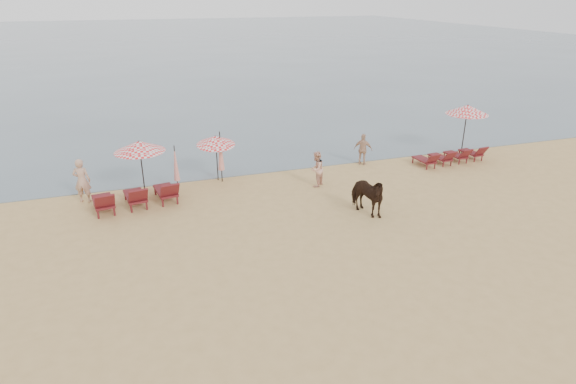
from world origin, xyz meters
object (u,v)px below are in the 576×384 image
object	(u,v)px
lounger_cluster_right	(451,156)
umbrella_open_left_a	(139,146)
umbrella_open_right	(467,110)
beachgoer_left	(82,181)
lounger_cluster_left	(136,196)
umbrella_open_left_b	(216,140)
umbrella_closed_left	(176,163)
cow	(366,195)
beachgoer_right_a	(316,169)
umbrella_closed_right	(221,151)
beachgoer_right_b	(363,149)

from	to	relation	value
lounger_cluster_right	umbrella_open_left_a	size ratio (longest dim) A/B	1.54
umbrella_open_right	beachgoer_left	size ratio (longest dim) A/B	1.42
umbrella_open_right	beachgoer_left	world-z (taller)	umbrella_open_right
lounger_cluster_left	umbrella_open_left_b	size ratio (longest dim) A/B	1.56
umbrella_closed_left	cow	xyz separation A→B (m)	(6.49, -4.57, -0.46)
lounger_cluster_left	cow	world-z (taller)	cow
umbrella_open_right	beachgoer_right_a	world-z (taller)	umbrella_open_right
lounger_cluster_left	umbrella_open_right	xyz separation A→B (m)	(16.38, 1.71, 1.84)
lounger_cluster_right	umbrella_closed_right	world-z (taller)	umbrella_closed_right
lounger_cluster_right	umbrella_open_right	xyz separation A→B (m)	(1.50, 1.13, 1.94)
umbrella_closed_right	beachgoer_right_b	xyz separation A→B (m)	(6.96, 0.09, -0.64)
umbrella_open_left_a	beachgoer_left	world-z (taller)	umbrella_open_left_a
lounger_cluster_right	umbrella_open_right	bearing A→B (deg)	32.42
umbrella_open_left_b	beachgoer_left	bearing A→B (deg)	-148.20
lounger_cluster_left	umbrella_open_left_b	bearing A→B (deg)	19.94
umbrella_open_right	beachgoer_right_b	world-z (taller)	umbrella_open_right
umbrella_open_left_b	umbrella_closed_left	bearing A→B (deg)	-133.65
umbrella_closed_left	umbrella_closed_right	xyz separation A→B (m)	(2.00, 0.51, 0.17)
umbrella_closed_left	cow	distance (m)	7.95
umbrella_open_left_a	beachgoer_left	xyz separation A→B (m)	(-2.33, -0.06, -1.17)
lounger_cluster_left	umbrella_open_right	world-z (taller)	umbrella_open_right
lounger_cluster_left	umbrella_closed_right	size ratio (longest dim) A/B	1.46
umbrella_open_left_b	beachgoer_right_a	size ratio (longest dim) A/B	1.38
umbrella_open_left_a	umbrella_closed_right	size ratio (longest dim) A/B	1.01
cow	umbrella_open_left_a	bearing A→B (deg)	130.83
beachgoer_right_b	umbrella_open_left_a	bearing A→B (deg)	38.75
lounger_cluster_right	cow	distance (m)	7.78
lounger_cluster_right	cow	xyz separation A→B (m)	(-6.67, -3.98, 0.40)
lounger_cluster_right	cow	world-z (taller)	cow
lounger_cluster_right	umbrella_open_left_b	xyz separation A→B (m)	(-11.31, 1.33, 1.47)
beachgoer_left	umbrella_open_left_b	bearing A→B (deg)	-158.30
cow	beachgoer_right_a	world-z (taller)	cow
umbrella_closed_right	beachgoer_left	distance (m)	5.71
lounger_cluster_right	umbrella_closed_left	bearing A→B (deg)	172.84
umbrella_open_right	beachgoer_left	bearing A→B (deg)	156.62
umbrella_open_left_b	beachgoer_right_b	world-z (taller)	umbrella_open_left_b
umbrella_closed_right	beachgoer_right_b	distance (m)	6.99
umbrella_closed_left	umbrella_closed_right	bearing A→B (deg)	14.35
lounger_cluster_right	beachgoer_right_a	bearing A→B (deg)	-179.03
umbrella_open_left_a	umbrella_open_left_b	bearing A→B (deg)	11.56
lounger_cluster_right	umbrella_open_left_a	bearing A→B (deg)	172.65
beachgoer_left	beachgoer_right_b	size ratio (longest dim) A/B	1.18
lounger_cluster_left	beachgoer_right_a	xyz separation A→B (m)	(7.48, -0.14, 0.30)
umbrella_open_left_b	beachgoer_left	world-z (taller)	umbrella_open_left_b
umbrella_open_right	cow	bearing A→B (deg)	-172.92
cow	lounger_cluster_left	bearing A→B (deg)	139.13
umbrella_open_right	umbrella_closed_right	bearing A→B (deg)	155.21
lounger_cluster_left	cow	xyz separation A→B (m)	(8.20, -3.40, 0.31)
umbrella_open_right	cow	distance (m)	9.76
umbrella_open_right	lounger_cluster_right	bearing A→B (deg)	-167.92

